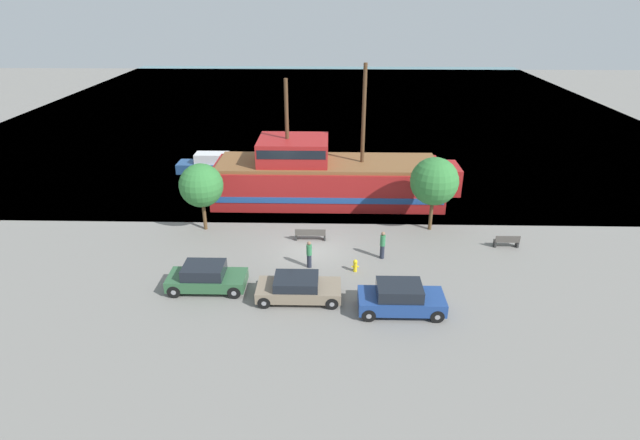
# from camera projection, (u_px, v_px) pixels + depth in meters

# --- Properties ---
(ground_plane) EXTENTS (160.00, 160.00, 0.00)m
(ground_plane) POSITION_uv_depth(u_px,v_px,m) (312.00, 250.00, 31.37)
(ground_plane) COLOR gray
(water_surface) EXTENTS (80.00, 80.00, 0.00)m
(water_surface) POSITION_uv_depth(u_px,v_px,m) (324.00, 105.00, 71.32)
(water_surface) COLOR slate
(water_surface) RESTS_ON ground
(pirate_ship) EXTENTS (18.55, 5.28, 10.33)m
(pirate_ship) POSITION_uv_depth(u_px,v_px,m) (326.00, 177.00, 38.17)
(pirate_ship) COLOR #A31E1E
(pirate_ship) RESTS_ON water_surface
(moored_boat_dockside) EXTENTS (7.29, 1.93, 1.71)m
(moored_boat_dockside) POSITION_uv_depth(u_px,v_px,m) (217.00, 165.00, 44.82)
(moored_boat_dockside) COLOR navy
(moored_boat_dockside) RESTS_ON water_surface
(parked_car_curb_front) EXTENTS (4.42, 2.00, 1.32)m
(parked_car_curb_front) POSITION_uv_depth(u_px,v_px,m) (298.00, 288.00, 26.18)
(parked_car_curb_front) COLOR #7F705B
(parked_car_curb_front) RESTS_ON ground_plane
(parked_car_curb_mid) EXTENTS (4.33, 1.97, 1.58)m
(parked_car_curb_mid) POSITION_uv_depth(u_px,v_px,m) (401.00, 298.00, 25.10)
(parked_car_curb_mid) COLOR navy
(parked_car_curb_mid) RESTS_ON ground_plane
(parked_car_curb_rear) EXTENTS (4.21, 1.93, 1.50)m
(parked_car_curb_rear) POSITION_uv_depth(u_px,v_px,m) (206.00, 277.00, 27.00)
(parked_car_curb_rear) COLOR #2D5B38
(parked_car_curb_rear) RESTS_ON ground_plane
(fire_hydrant) EXTENTS (0.42, 0.25, 0.76)m
(fire_hydrant) POSITION_uv_depth(u_px,v_px,m) (355.00, 265.00, 28.88)
(fire_hydrant) COLOR yellow
(fire_hydrant) RESTS_ON ground_plane
(bench_promenade_east) EXTENTS (1.99, 0.45, 0.85)m
(bench_promenade_east) POSITION_uv_depth(u_px,v_px,m) (310.00, 234.00, 32.47)
(bench_promenade_east) COLOR #4C4742
(bench_promenade_east) RESTS_ON ground_plane
(bench_promenade_west) EXTENTS (1.54, 0.45, 0.85)m
(bench_promenade_west) POSITION_uv_depth(u_px,v_px,m) (507.00, 241.00, 31.60)
(bench_promenade_west) COLOR #4C4742
(bench_promenade_west) RESTS_ON ground_plane
(pedestrian_walking_near) EXTENTS (0.32, 0.32, 1.69)m
(pedestrian_walking_near) POSITION_uv_depth(u_px,v_px,m) (309.00, 254.00, 29.14)
(pedestrian_walking_near) COLOR #232838
(pedestrian_walking_near) RESTS_ON ground_plane
(pedestrian_walking_far) EXTENTS (0.32, 0.32, 1.78)m
(pedestrian_walking_far) POSITION_uv_depth(u_px,v_px,m) (383.00, 245.00, 30.11)
(pedestrian_walking_far) COLOR #232838
(pedestrian_walking_far) RESTS_ON ground_plane
(tree_row_east) EXTENTS (2.90, 2.90, 4.64)m
(tree_row_east) POSITION_uv_depth(u_px,v_px,m) (201.00, 185.00, 32.89)
(tree_row_east) COLOR brown
(tree_row_east) RESTS_ON ground_plane
(tree_row_mideast) EXTENTS (3.18, 3.18, 5.08)m
(tree_row_mideast) POSITION_uv_depth(u_px,v_px,m) (434.00, 181.00, 32.72)
(tree_row_mideast) COLOR brown
(tree_row_mideast) RESTS_ON ground_plane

